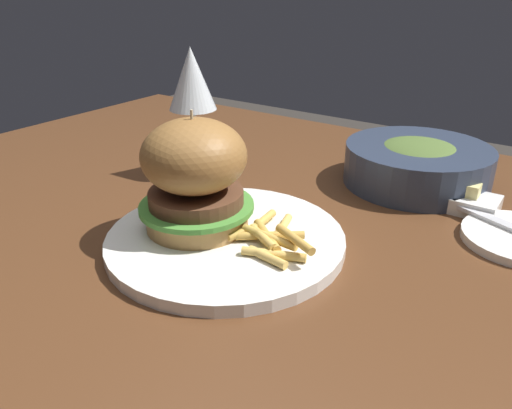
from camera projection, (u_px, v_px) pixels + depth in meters
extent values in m
cube|color=#56331C|center=(306.00, 239.00, 0.61)|extent=(1.33, 0.83, 0.04)
cylinder|color=#56331C|center=(170.00, 246.00, 1.34)|extent=(0.06, 0.06, 0.70)
cylinder|color=white|center=(226.00, 240.00, 0.55)|extent=(0.26, 0.26, 0.01)
cylinder|color=#B78447|center=(197.00, 217.00, 0.56)|extent=(0.12, 0.12, 0.02)
cylinder|color=#4C9338|center=(197.00, 206.00, 0.56)|extent=(0.13, 0.13, 0.01)
cylinder|color=brown|center=(196.00, 197.00, 0.55)|extent=(0.11, 0.11, 0.02)
ellipsoid|color=#9C6A35|center=(194.00, 156.00, 0.53)|extent=(0.12, 0.12, 0.08)
cylinder|color=#CCB78C|center=(193.00, 133.00, 0.52)|extent=(0.00, 0.00, 0.05)
cylinder|color=#EABC5B|center=(280.00, 229.00, 0.55)|extent=(0.03, 0.06, 0.01)
cylinder|color=#EABC5B|center=(267.00, 257.00, 0.50)|extent=(0.05, 0.01, 0.01)
cylinder|color=gold|center=(270.00, 236.00, 0.53)|extent=(0.06, 0.05, 0.01)
cylinder|color=gold|center=(272.00, 236.00, 0.53)|extent=(0.06, 0.05, 0.01)
cylinder|color=#E0B251|center=(261.00, 223.00, 0.56)|extent=(0.02, 0.06, 0.01)
cylinder|color=gold|center=(246.00, 232.00, 0.54)|extent=(0.02, 0.05, 0.01)
cylinder|color=#E0B251|center=(269.00, 237.00, 0.52)|extent=(0.07, 0.01, 0.01)
cylinder|color=#EABC5B|center=(274.00, 254.00, 0.50)|extent=(0.06, 0.03, 0.01)
cylinder|color=#EABC5B|center=(259.00, 236.00, 0.52)|extent=(0.05, 0.03, 0.01)
cylinder|color=gold|center=(295.00, 239.00, 0.50)|extent=(0.06, 0.03, 0.01)
cylinder|color=silver|center=(197.00, 172.00, 0.76)|extent=(0.06, 0.06, 0.00)
cylinder|color=silver|center=(195.00, 141.00, 0.74)|extent=(0.01, 0.01, 0.09)
cone|color=silver|center=(192.00, 78.00, 0.70)|extent=(0.07, 0.07, 0.09)
cube|color=black|center=(439.00, 195.00, 0.65)|extent=(0.06, 0.04, 0.01)
cube|color=white|center=(466.00, 202.00, 0.64)|extent=(0.08, 0.05, 0.02)
cube|color=#F4E58C|center=(468.00, 190.00, 0.63)|extent=(0.03, 0.02, 0.02)
cylinder|color=#2D384C|center=(417.00, 165.00, 0.71)|extent=(0.20, 0.20, 0.06)
ellipsoid|color=#4C662D|center=(419.00, 150.00, 0.70)|extent=(0.11, 0.11, 0.02)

